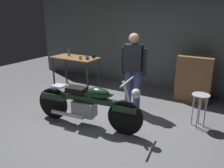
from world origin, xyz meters
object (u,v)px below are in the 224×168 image
(wooden_dresser, at_px, (194,79))
(mug_blue_enamel, at_px, (87,58))
(motorcycle, at_px, (87,104))
(person_standing, at_px, (133,69))
(bottle, at_px, (69,52))
(mug_black_matte, at_px, (93,56))
(mug_orange_travel, at_px, (80,58))
(shop_stool, at_px, (200,102))

(wooden_dresser, height_order, mug_blue_enamel, wooden_dresser)
(motorcycle, relative_size, person_standing, 1.31)
(wooden_dresser, bearing_deg, bottle, -168.71)
(person_standing, distance_m, wooden_dresser, 1.64)
(motorcycle, xyz_separation_m, mug_black_matte, (-1.06, 1.76, 0.49))
(mug_black_matte, bearing_deg, bottle, -174.06)
(wooden_dresser, bearing_deg, mug_orange_travel, -162.08)
(person_standing, height_order, bottle, person_standing)
(wooden_dresser, bearing_deg, mug_blue_enamel, -161.75)
(mug_orange_travel, bearing_deg, mug_blue_enamel, 13.35)
(wooden_dresser, bearing_deg, person_standing, -132.27)
(mug_orange_travel, distance_m, bottle, 0.62)
(bottle, bearing_deg, shop_stool, -9.71)
(mug_blue_enamel, relative_size, mug_black_matte, 0.96)
(mug_blue_enamel, relative_size, mug_orange_travel, 1.05)
(motorcycle, height_order, wooden_dresser, wooden_dresser)
(wooden_dresser, relative_size, mug_blue_enamel, 10.06)
(person_standing, relative_size, wooden_dresser, 1.52)
(mug_orange_travel, relative_size, bottle, 0.43)
(person_standing, relative_size, shop_stool, 2.61)
(person_standing, xyz_separation_m, wooden_dresser, (1.07, 1.18, -0.38))
(person_standing, bearing_deg, motorcycle, 64.26)
(wooden_dresser, xyz_separation_m, bottle, (-3.30, -0.66, 0.45))
(shop_stool, height_order, bottle, bottle)
(wooden_dresser, bearing_deg, motorcycle, -122.05)
(shop_stool, distance_m, mug_blue_enamel, 2.96)
(motorcycle, distance_m, shop_stool, 2.10)
(mug_orange_travel, distance_m, mug_black_matte, 0.37)
(mug_orange_travel, xyz_separation_m, mug_black_matte, (0.21, 0.30, -0.00))
(wooden_dresser, height_order, mug_black_matte, wooden_dresser)
(mug_orange_travel, bearing_deg, bottle, 158.83)
(bottle, bearing_deg, wooden_dresser, 11.29)
(motorcycle, bearing_deg, mug_black_matte, 114.70)
(mug_black_matte, bearing_deg, person_standing, -22.57)
(person_standing, height_order, mug_orange_travel, person_standing)
(person_standing, distance_m, mug_blue_enamel, 1.50)
(wooden_dresser, xyz_separation_m, mug_black_matte, (-2.52, -0.58, 0.39))
(shop_stool, xyz_separation_m, bottle, (-3.66, 0.63, 0.50))
(mug_orange_travel, bearing_deg, shop_stool, -7.45)
(motorcycle, xyz_separation_m, shop_stool, (1.82, 1.05, 0.05))
(person_standing, bearing_deg, mug_black_matte, -29.68)
(mug_black_matte, relative_size, bottle, 0.47)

